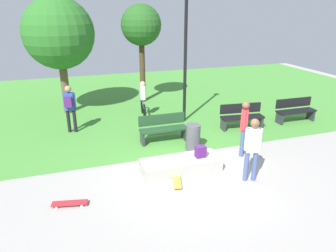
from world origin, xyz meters
TOP-DOWN VIEW (x-y plane):
  - ground_plane at (0.00, 0.00)m, footprint 28.00×28.00m
  - grass_lawn at (0.00, 7.52)m, footprint 26.60×12.97m
  - concrete_ledge at (-0.34, 0.08)m, footprint 2.20×0.78m
  - backpack_on_ledge at (0.22, 0.04)m, footprint 0.29×0.22m
  - skater_performing_trick at (1.20, -0.95)m, footprint 0.42×0.28m
  - skater_watching at (1.79, 0.44)m, footprint 0.35×0.38m
  - skateboard_by_ledge at (-0.65, -0.46)m, footprint 0.41×0.82m
  - skateboard_spare at (-3.32, -0.64)m, footprint 0.82×0.36m
  - park_bench_by_oak at (2.95, 2.44)m, footprint 1.64×0.64m
  - park_bench_far_right at (-0.19, 2.19)m, footprint 1.60×0.48m
  - park_bench_near_path at (5.34, 2.42)m, footprint 1.61×0.49m
  - tree_tall_oak at (-3.19, 6.39)m, footprint 2.81×2.81m
  - tree_slender_maple at (0.32, 7.04)m, footprint 1.80×1.80m
  - lamp_post at (1.20, 3.84)m, footprint 0.28×0.28m
  - trash_bin at (0.50, 1.24)m, footprint 0.46×0.46m
  - pedestrian_with_backpack at (-3.09, 3.97)m, footprint 0.42×0.40m
  - cyclist_on_bicycle at (-0.22, 4.84)m, footprint 0.32×1.81m

SIDE VIEW (x-z plane):
  - ground_plane at x=0.00m, z-range 0.00..0.00m
  - grass_lawn at x=0.00m, z-range 0.00..0.01m
  - skateboard_by_ledge at x=-0.65m, z-range 0.02..0.10m
  - skateboard_spare at x=-3.32m, z-range 0.02..0.10m
  - concrete_ledge at x=-0.34m, z-range 0.00..0.36m
  - trash_bin at x=0.50m, z-range 0.00..0.84m
  - park_bench_by_oak at x=2.95m, z-range 0.03..0.94m
  - park_bench_far_right at x=-0.19m, z-range 0.03..0.94m
  - park_bench_near_path at x=5.34m, z-range 0.03..0.94m
  - backpack_on_ledge at x=0.22m, z-range 0.36..0.68m
  - cyclist_on_bicycle at x=-0.22m, z-range -0.13..1.39m
  - skater_performing_trick at x=1.20m, z-range 0.15..1.86m
  - skater_watching at x=1.79m, z-range 0.15..1.86m
  - pedestrian_with_backpack at x=-3.09m, z-range 0.17..1.90m
  - lamp_post at x=1.20m, z-range 0.48..5.48m
  - tree_tall_oak at x=-3.19m, z-range 0.92..5.62m
  - tree_slender_maple at x=0.32m, z-range 1.24..5.66m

